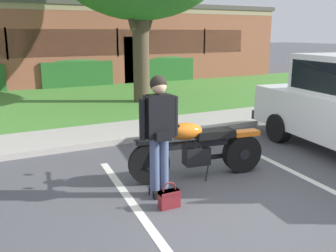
{
  "coord_description": "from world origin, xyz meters",
  "views": [
    {
      "loc": [
        -3.07,
        -3.79,
        2.25
      ],
      "look_at": [
        -0.41,
        1.27,
        0.85
      ],
      "focal_mm": 40.7,
      "sensor_mm": 36.0,
      "label": 1
    }
  ],
  "objects_px": {
    "rider_person": "(159,128)",
    "handbag": "(169,197)",
    "motorcycle": "(203,148)",
    "hedge_center_left": "(76,72)",
    "hedge_center_right": "(165,68)"
  },
  "relations": [
    {
      "from": "motorcycle",
      "to": "rider_person",
      "type": "distance_m",
      "value": 1.12
    },
    {
      "from": "handbag",
      "to": "hedge_center_left",
      "type": "xyz_separation_m",
      "value": [
        1.93,
        12.19,
        0.51
      ]
    },
    {
      "from": "handbag",
      "to": "hedge_center_right",
      "type": "distance_m",
      "value": 13.69
    },
    {
      "from": "rider_person",
      "to": "hedge_center_left",
      "type": "height_order",
      "value": "rider_person"
    },
    {
      "from": "motorcycle",
      "to": "hedge_center_left",
      "type": "xyz_separation_m",
      "value": [
        0.93,
        11.43,
        0.17
      ]
    },
    {
      "from": "hedge_center_left",
      "to": "handbag",
      "type": "bearing_deg",
      "value": -98.99
    },
    {
      "from": "hedge_center_right",
      "to": "motorcycle",
      "type": "bearing_deg",
      "value": -114.55
    },
    {
      "from": "motorcycle",
      "to": "handbag",
      "type": "xyz_separation_m",
      "value": [
        -1.0,
        -0.75,
        -0.34
      ]
    },
    {
      "from": "hedge_center_left",
      "to": "motorcycle",
      "type": "bearing_deg",
      "value": -94.64
    },
    {
      "from": "motorcycle",
      "to": "rider_person",
      "type": "bearing_deg",
      "value": -160.29
    },
    {
      "from": "rider_person",
      "to": "hedge_center_right",
      "type": "relative_size",
      "value": 0.66
    },
    {
      "from": "handbag",
      "to": "hedge_center_right",
      "type": "relative_size",
      "value": 0.14
    },
    {
      "from": "rider_person",
      "to": "handbag",
      "type": "height_order",
      "value": "rider_person"
    },
    {
      "from": "hedge_center_left",
      "to": "hedge_center_right",
      "type": "height_order",
      "value": "same"
    },
    {
      "from": "hedge_center_left",
      "to": "hedge_center_right",
      "type": "xyz_separation_m",
      "value": [
        4.29,
        0.0,
        -0.0
      ]
    }
  ]
}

